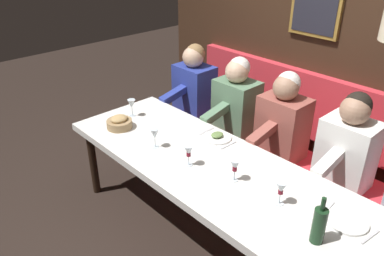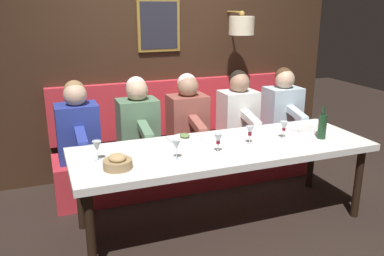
% 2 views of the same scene
% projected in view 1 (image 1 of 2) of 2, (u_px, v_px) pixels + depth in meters
% --- Properties ---
extents(ground_plane, '(12.00, 12.00, 0.00)m').
position_uv_depth(ground_plane, '(210.00, 239.00, 3.15)').
color(ground_plane, black).
extents(dining_table, '(0.90, 2.63, 0.74)m').
position_uv_depth(dining_table, '(212.00, 172.00, 2.83)').
color(dining_table, silver).
rests_on(dining_table, ground_plane).
extents(banquette_bench, '(0.52, 2.83, 0.45)m').
position_uv_depth(banquette_bench, '(277.00, 175.00, 3.58)').
color(banquette_bench, red).
rests_on(banquette_bench, ground_plane).
extents(back_wall_panel, '(0.59, 4.03, 2.90)m').
position_uv_depth(back_wall_panel, '(330.00, 44.00, 3.38)').
color(back_wall_panel, '#382316').
rests_on(back_wall_panel, ground_plane).
extents(diner_near, '(0.60, 0.40, 0.79)m').
position_uv_depth(diner_near, '(348.00, 144.00, 2.91)').
color(diner_near, white).
rests_on(diner_near, banquette_bench).
extents(diner_middle, '(0.60, 0.40, 0.79)m').
position_uv_depth(diner_middle, '(283.00, 119.00, 3.30)').
color(diner_middle, '#934C42').
rests_on(diner_middle, banquette_bench).
extents(diner_far, '(0.60, 0.40, 0.79)m').
position_uv_depth(diner_far, '(236.00, 100.00, 3.65)').
color(diner_far, '#567A5B').
rests_on(diner_far, banquette_bench).
extents(diner_farthest, '(0.60, 0.40, 0.79)m').
position_uv_depth(diner_farthest, '(194.00, 84.00, 4.04)').
color(diner_farthest, '#283893').
rests_on(diner_farthest, banquette_bench).
extents(place_setting_0, '(0.24, 0.32, 0.01)m').
position_uv_depth(place_setting_0, '(348.00, 222.00, 2.25)').
color(place_setting_0, silver).
rests_on(place_setting_0, dining_table).
extents(place_setting_1, '(0.24, 0.31, 0.05)m').
position_uv_depth(place_setting_1, '(217.00, 137.00, 3.14)').
color(place_setting_1, white).
rests_on(place_setting_1, dining_table).
extents(wine_glass_0, '(0.07, 0.07, 0.16)m').
position_uv_depth(wine_glass_0, '(132.00, 104.00, 3.47)').
color(wine_glass_0, silver).
rests_on(wine_glass_0, dining_table).
extents(wine_glass_1, '(0.07, 0.07, 0.16)m').
position_uv_depth(wine_glass_1, '(281.00, 189.00, 2.35)').
color(wine_glass_1, silver).
rests_on(wine_glass_1, dining_table).
extents(wine_glass_2, '(0.07, 0.07, 0.16)m').
position_uv_depth(wine_glass_2, '(155.00, 134.00, 2.97)').
color(wine_glass_2, silver).
rests_on(wine_glass_2, dining_table).
extents(wine_glass_3, '(0.07, 0.07, 0.16)m').
position_uv_depth(wine_glass_3, '(235.00, 166.00, 2.58)').
color(wine_glass_3, silver).
rests_on(wine_glass_3, dining_table).
extents(wine_glass_4, '(0.07, 0.07, 0.16)m').
position_uv_depth(wine_glass_4, '(189.00, 152.00, 2.74)').
color(wine_glass_4, silver).
rests_on(wine_glass_4, dining_table).
extents(wine_bottle, '(0.08, 0.08, 0.30)m').
position_uv_depth(wine_bottle, '(319.00, 225.00, 2.07)').
color(wine_bottle, '#19381E').
rests_on(wine_bottle, dining_table).
extents(bread_bowl, '(0.22, 0.22, 0.12)m').
position_uv_depth(bread_bowl, '(119.00, 123.00, 3.29)').
color(bread_bowl, '#9E7F56').
rests_on(bread_bowl, dining_table).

